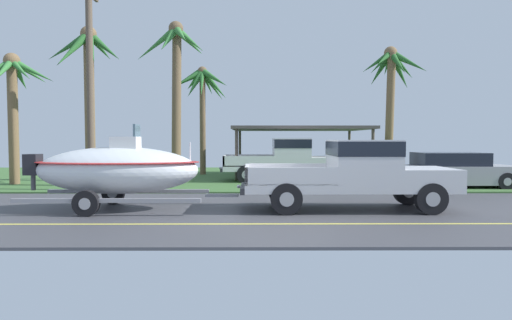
{
  "coord_description": "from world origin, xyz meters",
  "views": [
    {
      "loc": [
        -0.67,
        -11.92,
        1.88
      ],
      "look_at": [
        -0.6,
        1.11,
        1.3
      ],
      "focal_mm": 32.11,
      "sensor_mm": 36.0,
      "label": 1
    }
  ],
  "objects": [
    {
      "name": "palm_tree_far_right",
      "position": [
        -7.16,
        6.13,
        4.6
      ],
      "size": [
        3.17,
        2.87,
        6.33
      ],
      "color": "brown",
      "rests_on": "ground"
    },
    {
      "name": "palm_tree_near_left",
      "position": [
        6.1,
        10.55,
        4.85
      ],
      "size": [
        2.98,
        3.41,
        6.44
      ],
      "color": "brown",
      "rests_on": "ground"
    },
    {
      "name": "palm_tree_near_right",
      "position": [
        -3.39,
        12.06,
        4.51
      ],
      "size": [
        3.37,
        2.9,
        5.68
      ],
      "color": "brown",
      "rests_on": "ground"
    },
    {
      "name": "ground",
      "position": [
        0.0,
        8.38,
        -0.01
      ],
      "size": [
        36.0,
        22.0,
        0.11
      ],
      "color": "#424247"
    },
    {
      "name": "parked_pickup_background",
      "position": [
        0.96,
        8.35,
        1.06
      ],
      "size": [
        5.45,
        2.13,
        1.93
      ],
      "color": "silver",
      "rests_on": "ground"
    },
    {
      "name": "pickup_truck_towing",
      "position": [
        2.22,
        0.34,
        1.04
      ],
      "size": [
        5.76,
        2.04,
        1.87
      ],
      "color": "silver",
      "rests_on": "ground"
    },
    {
      "name": "palm_tree_far_left",
      "position": [
        -4.02,
        7.92,
        5.09
      ],
      "size": [
        3.14,
        2.83,
        6.95
      ],
      "color": "brown",
      "rests_on": "ground"
    },
    {
      "name": "utility_pole",
      "position": [
        -6.56,
        4.65,
        4.0
      ],
      "size": [
        0.24,
        1.8,
        7.7
      ],
      "color": "brown",
      "rests_on": "ground"
    },
    {
      "name": "parked_sedan_near",
      "position": [
        7.09,
        5.73,
        0.67
      ],
      "size": [
        4.5,
        1.93,
        1.38
      ],
      "color": "#99999E",
      "rests_on": "ground"
    },
    {
      "name": "boat_on_trailer",
      "position": [
        -4.33,
        0.34,
        1.07
      ],
      "size": [
        5.69,
        2.41,
        2.29
      ],
      "color": "gray",
      "rests_on": "ground"
    },
    {
      "name": "carport_awning",
      "position": [
        1.62,
        11.07,
        2.39
      ],
      "size": [
        6.62,
        5.55,
        2.5
      ],
      "color": "#4C4238",
      "rests_on": "ground"
    },
    {
      "name": "palm_tree_mid",
      "position": [
        -10.54,
        6.92,
        3.97
      ],
      "size": [
        3.3,
        3.17,
        5.41
      ],
      "color": "brown",
      "rests_on": "ground"
    }
  ]
}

